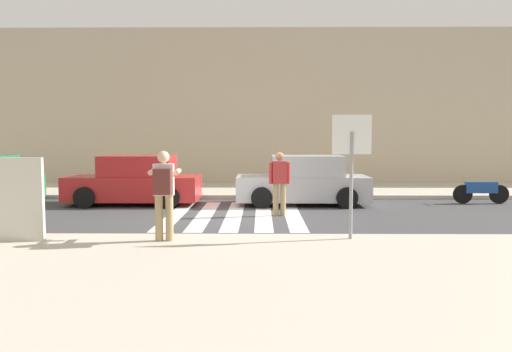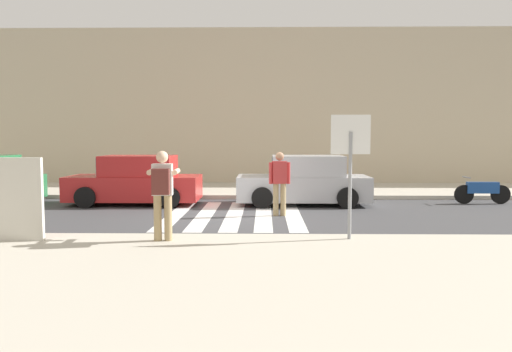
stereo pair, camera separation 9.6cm
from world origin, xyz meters
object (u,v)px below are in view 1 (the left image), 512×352
Objects in this scene: pedestrian_crossing at (280,180)px; parked_car_silver at (303,182)px; advertising_board at (15,199)px; photographer_with_backpack at (164,188)px; parked_car_red at (135,182)px; stop_sign at (352,149)px; motorcycle at (481,191)px.

pedestrian_crossing reaches higher than parked_car_silver.
advertising_board is at bearing -134.09° from parked_car_silver.
photographer_with_backpack is 2.86m from advertising_board.
parked_car_red and parked_car_silver have the same top height.
parked_car_silver is 2.56× the size of advertising_board.
pedestrian_crossing is at bearing 37.46° from advertising_board.
stop_sign is at bearing -46.15° from parked_car_red.
parked_car_red reaches higher than motorcycle.
parked_car_red is 6.28m from advertising_board.
photographer_with_backpack is (-3.61, -0.26, -0.73)m from stop_sign.
parked_car_red is at bearing 83.40° from advertising_board.
motorcycle is at bearing 3.01° from parked_car_silver.
parked_car_silver is at bearing -176.99° from motorcycle.
parked_car_silver is 5.73m from motorcycle.
stop_sign is at bearing -71.37° from pedestrian_crossing.
advertising_board reaches higher than parked_car_silver.
parked_car_red is 5.32m from parked_car_silver.
photographer_with_backpack is 0.42× the size of parked_car_red.
pedestrian_crossing reaches higher than parked_car_red.
stop_sign is 1.37× the size of motorcycle.
motorcycle is at bearing 36.26° from photographer_with_backpack.
motorcycle is (8.90, 6.53, -0.75)m from photographer_with_backpack.
advertising_board is at bearing -96.60° from parked_car_red.
advertising_board is (-5.20, -3.98, -0.03)m from pedestrian_crossing.
parked_car_red is 2.33× the size of motorcycle.
stop_sign is 1.51× the size of advertising_board.
parked_car_red is 1.00× the size of parked_car_silver.
photographer_with_backpack is 7.01m from parked_car_silver.
motorcycle is at bearing 29.08° from advertising_board.
parked_car_red is (-5.73, 5.97, -1.17)m from stop_sign.
photographer_with_backpack is 11.07m from motorcycle.
parked_car_red is (-4.48, 2.25, -0.25)m from pedestrian_crossing.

